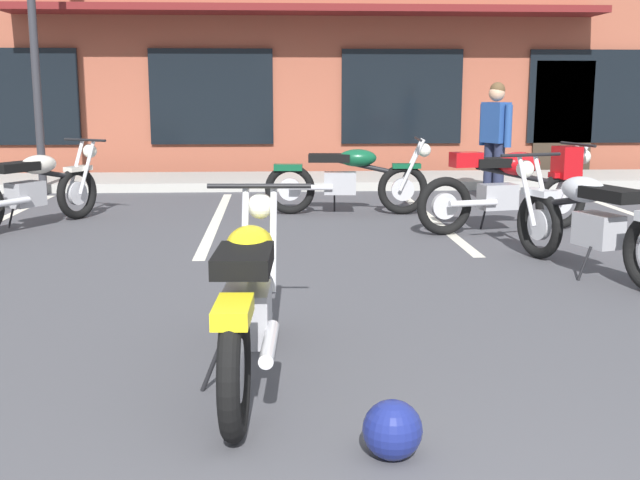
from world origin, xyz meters
The scene contains 11 objects.
ground_plane centered at (0.00, 3.80, 0.00)m, with size 80.00×80.00×0.00m, color #47474C.
sidewalk_kerb centered at (0.00, 11.77, 0.07)m, with size 22.00×1.80×0.14m, color #A8A59E.
brick_storefront_building centered at (0.00, 16.00, 1.87)m, with size 17.30×6.64×3.74m.
painted_stall_lines centered at (0.00, 8.17, 0.00)m, with size 8.07×4.80×0.01m.
motorcycle_foreground_classic centered at (-0.75, 2.66, 0.46)m, with size 0.66×2.11×0.98m.
motorcycle_red_sportbike centered at (2.08, 5.05, 0.46)m, with size 0.99×2.04×0.98m.
motorcycle_black_cruiser centered at (-3.38, 7.72, 0.46)m, with size 1.31×1.89×0.98m.
motorcycle_blue_standard centered at (0.33, 8.52, 0.46)m, with size 2.11×0.66×0.98m.
motorcycle_green_cafe_racer centered at (2.05, 7.16, 0.53)m, with size 2.08×0.85×0.98m.
person_in_shorts_foreground centered at (2.48, 9.52, 0.95)m, with size 0.40×0.58×1.68m.
helmet_on_pavement centered at (-0.12, 1.67, 0.13)m, with size 0.26×0.26×0.26m.
Camera 1 is at (-0.61, -1.48, 1.55)m, focal length 44.48 mm.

